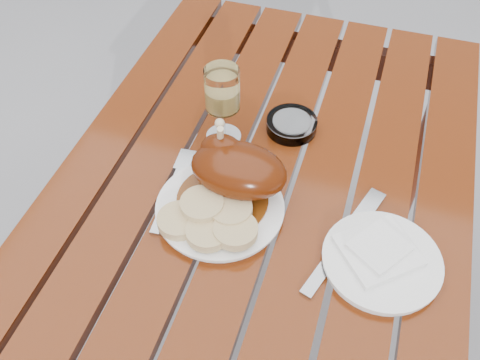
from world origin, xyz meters
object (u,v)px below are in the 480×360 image
(table, at_px, (259,274))
(dinner_plate, at_px, (220,208))
(wine_glass, at_px, (223,106))
(side_plate, at_px, (382,261))
(ashtray, at_px, (292,125))

(table, height_order, dinner_plate, dinner_plate)
(dinner_plate, height_order, wine_glass, wine_glass)
(side_plate, xyz_separation_m, ashtray, (-0.23, 0.28, 0.01))
(side_plate, bearing_deg, table, 150.98)
(table, xyz_separation_m, ashtray, (0.02, 0.14, 0.39))
(wine_glass, distance_m, ashtray, 0.16)
(dinner_plate, relative_size, ashtray, 2.22)
(table, relative_size, side_plate, 5.82)
(table, distance_m, ashtray, 0.41)
(dinner_plate, xyz_separation_m, wine_glass, (-0.06, 0.19, 0.08))
(dinner_plate, height_order, side_plate, side_plate)
(table, bearing_deg, dinner_plate, -115.50)
(dinner_plate, bearing_deg, ashtray, 74.18)
(table, bearing_deg, wine_glass, 144.95)
(wine_glass, relative_size, side_plate, 0.84)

